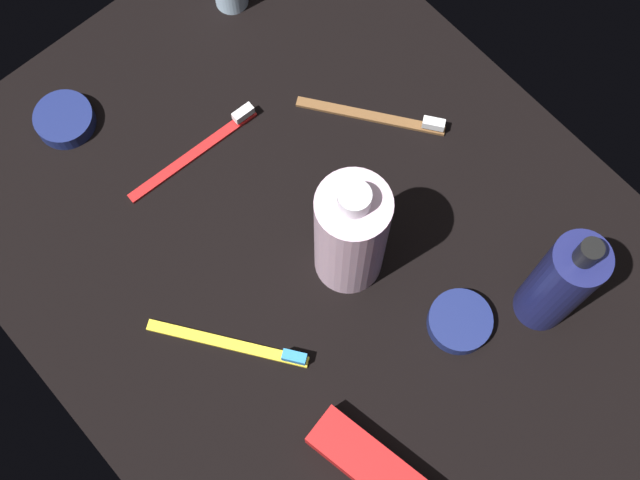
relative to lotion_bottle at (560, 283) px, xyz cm
name	(u,v)px	position (x,y,z in cm)	size (l,w,h in cm)	color
ground_plane	(320,251)	(-20.97, -13.62, -9.19)	(84.00, 64.00, 1.20)	black
lotion_bottle	(560,283)	(0.00, 0.00, 0.00)	(5.72, 5.72, 19.50)	navy
bodywash_bottle	(351,235)	(-17.77, -12.26, 0.26)	(7.54, 7.54, 19.45)	silver
toothbrush_yellow	(237,345)	(-18.58, -27.71, -7.98)	(15.47, 11.26, 2.10)	yellow
toothbrush_red	(201,148)	(-39.49, -15.85, -7.98)	(1.95, 18.03, 2.10)	red
toothbrush_brown	(380,116)	(-28.51, 2.61, -7.98)	(15.35, 11.43, 2.10)	brown
toothpaste_box_red	(387,478)	(2.20, -25.24, -6.99)	(17.60, 4.40, 3.20)	red
cream_tin_left	(460,322)	(-4.43, -8.11, -7.57)	(6.96, 6.96, 2.02)	navy
cream_tin_right	(65,120)	(-52.83, -25.63, -7.58)	(7.00, 7.00, 2.01)	navy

